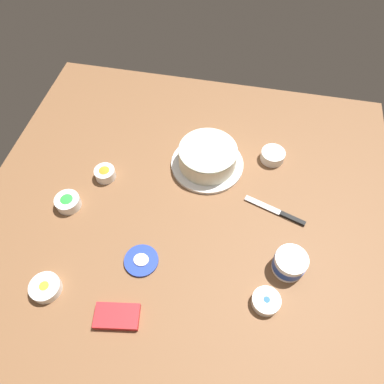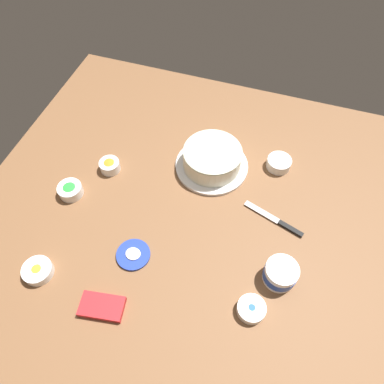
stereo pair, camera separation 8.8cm
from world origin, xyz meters
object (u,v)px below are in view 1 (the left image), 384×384
Objects in this scene: frosted_cake at (208,157)px; frosting_tub_lid at (141,260)px; frosting_tub at (290,263)px; sprinkle_bowl_green at (68,202)px; sprinkle_bowl_yellow at (45,287)px; candy_box_lower at (117,316)px; spreading_knife at (280,213)px; sprinkle_bowl_pink at (273,155)px; sprinkle_bowl_blue at (266,301)px; sprinkle_bowl_orange at (105,173)px.

frosting_tub_lid is (-0.15, -0.45, -0.04)m from frosted_cake.
frosting_tub is 0.49m from frosting_tub_lid.
sprinkle_bowl_yellow is at bearing -80.52° from sprinkle_bowl_green.
frosting_tub is 0.58m from candy_box_lower.
sprinkle_bowl_green is (-0.47, -0.29, -0.03)m from frosted_cake.
spreading_knife is 0.26m from sprinkle_bowl_pink.
sprinkle_bowl_yellow is at bearing -163.21° from frosting_tub.
candy_box_lower is (-0.45, -0.14, -0.01)m from sprinkle_bowl_blue.
frosting_tub_lid is at bearing -147.90° from spreading_knife.
candy_box_lower is at bearing -67.33° from sprinkle_bowl_orange.
frosting_tub is at bearing 8.70° from frosting_tub_lid.
frosting_tub is 0.15m from sprinkle_bowl_blue.
spreading_knife is 2.34× the size of sprinkle_bowl_yellow.
sprinkle_bowl_green reaches higher than candy_box_lower.
frosted_cake is 2.11× the size of candy_box_lower.
frosting_tub is at bearing -18.59° from sprinkle_bowl_orange.
candy_box_lower is at bearing -119.89° from sprinkle_bowl_pink.
frosting_tub_lid is (-0.49, -0.07, -0.03)m from frosting_tub.
sprinkle_bowl_blue is 0.70m from sprinkle_bowl_yellow.
frosting_tub_lid is 0.85× the size of candy_box_lower.
spreading_knife is 1.68× the size of candy_box_lower.
sprinkle_bowl_green is (-0.73, -0.37, 0.00)m from sprinkle_bowl_pink.
sprinkle_bowl_yellow is (-0.67, -0.69, -0.00)m from sprinkle_bowl_pink.
sprinkle_bowl_yellow is at bearing 161.89° from candy_box_lower.
sprinkle_bowl_blue is 0.91× the size of sprinkle_bowl_yellow.
sprinkle_bowl_blue is 1.13× the size of sprinkle_bowl_orange.
candy_box_lower is (-0.02, -0.19, 0.01)m from frosting_tub_lid.
frosting_tub is at bearing -79.59° from spreading_knife.
frosted_cake is at bearing 72.16° from frosting_tub_lid.
frosted_cake is at bearing 131.91° from frosting_tub.
frosted_cake is at bearing -161.65° from sprinkle_bowl_pink.
spreading_knife is at bearing 36.26° from candy_box_lower.
sprinkle_bowl_blue and sprinkle_bowl_yellow have the same top height.
sprinkle_bowl_green is at bearing -120.66° from sprinkle_bowl_orange.
sprinkle_bowl_pink is 1.06× the size of sprinkle_bowl_blue.
sprinkle_bowl_green is (-0.33, 0.16, 0.02)m from frosting_tub_lid.
sprinkle_bowl_orange reaches higher than frosting_tub_lid.
frosted_cake is 2.49× the size of frosting_tub_lid.
frosting_tub_lid is 0.43m from sprinkle_bowl_blue.
frosting_tub is 0.80× the size of candy_box_lower.
spreading_knife is at bearing -3.00° from sprinkle_bowl_orange.
frosting_tub reaches higher than sprinkle_bowl_pink.
sprinkle_bowl_green is 0.66× the size of candy_box_lower.
candy_box_lower is at bearing -134.64° from spreading_knife.
sprinkle_bowl_orange is at bearing 85.41° from sprinkle_bowl_yellow.
sprinkle_bowl_yellow is (-0.27, -0.15, 0.01)m from frosting_tub_lid.
sprinkle_bowl_orange is at bearing -160.27° from frosted_cake.
sprinkle_bowl_yellow is at bearing -150.46° from frosting_tub_lid.
frosted_cake is 0.41m from sprinkle_bowl_orange.
frosted_cake is 3.18× the size of sprinkle_bowl_green.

